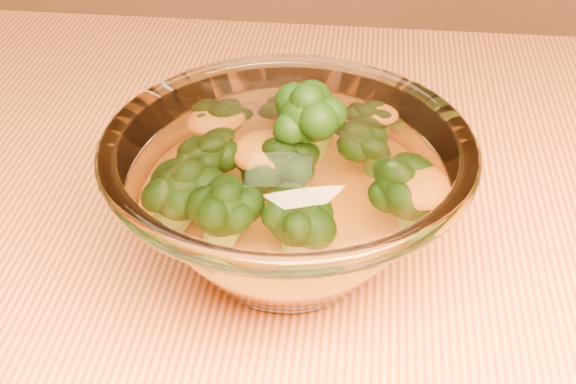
# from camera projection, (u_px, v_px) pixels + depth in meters

# --- Properties ---
(glass_bowl) EXTENTS (0.21, 0.21, 0.09)m
(glass_bowl) POSITION_uv_depth(u_px,v_px,m) (288.00, 198.00, 0.46)
(glass_bowl) COLOR white
(glass_bowl) RESTS_ON table
(cheese_sauce) EXTENTS (0.12, 0.12, 0.03)m
(cheese_sauce) POSITION_uv_depth(u_px,v_px,m) (288.00, 225.00, 0.47)
(cheese_sauce) COLOR orange
(cheese_sauce) RESTS_ON glass_bowl
(broccoli_heap) EXTENTS (0.15, 0.13, 0.08)m
(broccoli_heap) POSITION_uv_depth(u_px,v_px,m) (286.00, 172.00, 0.46)
(broccoli_heap) COLOR black
(broccoli_heap) RESTS_ON cheese_sauce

